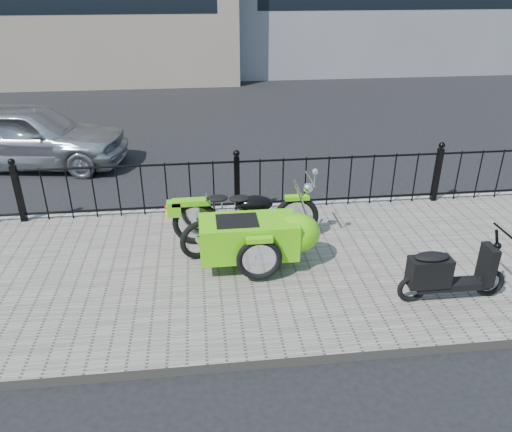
{
  "coord_description": "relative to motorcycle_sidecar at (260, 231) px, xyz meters",
  "views": [
    {
      "loc": [
        -0.59,
        -6.39,
        3.79
      ],
      "look_at": [
        0.16,
        -0.1,
        0.68
      ],
      "focal_mm": 35.0,
      "sensor_mm": 36.0,
      "label": 1
    }
  ],
  "objects": [
    {
      "name": "ground",
      "position": [
        -0.18,
        0.41,
        -0.59
      ],
      "size": [
        120.0,
        120.0,
        0.0
      ],
      "primitive_type": "plane",
      "color": "black",
      "rests_on": "ground"
    },
    {
      "name": "sidewalk",
      "position": [
        -0.18,
        -0.09,
        -0.53
      ],
      "size": [
        30.0,
        3.8,
        0.12
      ],
      "primitive_type": "cube",
      "color": "#655F55",
      "rests_on": "ground"
    },
    {
      "name": "curb",
      "position": [
        -0.18,
        1.85,
        -0.53
      ],
      "size": [
        30.0,
        0.1,
        0.12
      ],
      "primitive_type": "cube",
      "color": "gray",
      "rests_on": "ground"
    },
    {
      "name": "iron_fence",
      "position": [
        -0.18,
        1.71,
        -0.01
      ],
      "size": [
        14.11,
        0.11,
        1.08
      ],
      "color": "black",
      "rests_on": "sidewalk"
    },
    {
      "name": "motorcycle_sidecar",
      "position": [
        0.0,
        0.0,
        0.0
      ],
      "size": [
        2.28,
        1.48,
        0.98
      ],
      "color": "black",
      "rests_on": "sidewalk"
    },
    {
      "name": "scooter",
      "position": [
        2.14,
        -1.16,
        -0.11
      ],
      "size": [
        1.39,
        0.4,
        0.94
      ],
      "color": "black",
      "rests_on": "sidewalk"
    },
    {
      "name": "spare_tire",
      "position": [
        -0.83,
        0.19,
        -0.18
      ],
      "size": [
        0.57,
        0.29,
        0.58
      ],
      "primitive_type": "torus",
      "rotation": [
        1.57,
        0.0,
        0.37
      ],
      "color": "black",
      "rests_on": "sidewalk"
    },
    {
      "name": "sedan_car",
      "position": [
        -4.31,
        4.71,
        0.08
      ],
      "size": [
        4.16,
        2.2,
        1.35
      ],
      "primitive_type": "imported",
      "rotation": [
        0.0,
        0.0,
        1.41
      ],
      "color": "#ADAFB4",
      "rests_on": "ground"
    }
  ]
}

